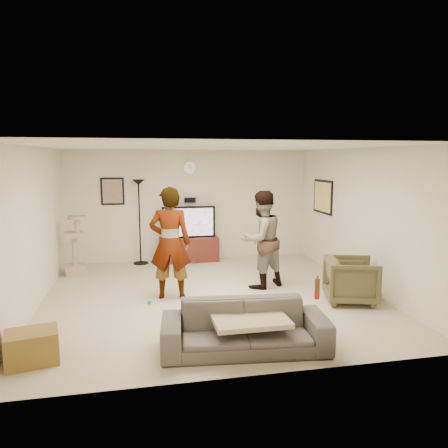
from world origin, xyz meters
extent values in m
cube|color=#BCB290|center=(0.00, 0.00, -0.01)|extent=(5.50, 5.50, 0.02)
cube|color=silver|center=(0.00, 0.00, 2.51)|extent=(5.50, 5.50, 0.02)
cube|color=beige|center=(0.00, 2.75, 1.25)|extent=(5.50, 0.04, 2.50)
cube|color=beige|center=(0.00, -2.75, 1.25)|extent=(5.50, 0.04, 2.50)
cube|color=beige|center=(-2.75, 0.00, 1.25)|extent=(0.04, 5.50, 2.50)
cube|color=beige|center=(2.75, 0.00, 1.25)|extent=(0.04, 5.50, 2.50)
cylinder|color=white|center=(0.00, 2.72, 2.10)|extent=(0.26, 0.04, 0.26)
cube|color=black|center=(0.00, 2.69, 1.38)|extent=(0.25, 0.10, 0.10)
cube|color=#836D5A|center=(-1.70, 2.73, 1.60)|extent=(0.42, 0.03, 0.52)
cube|color=#DBCA5F|center=(2.73, 1.60, 1.50)|extent=(0.03, 0.78, 0.62)
cube|color=#471A14|center=(-0.06, 2.50, 0.28)|extent=(1.32, 0.45, 0.55)
cube|color=#B7B7B9|center=(-0.18, 2.11, 0.04)|extent=(0.40, 0.30, 0.07)
cube|color=black|center=(-0.06, 2.50, 0.90)|extent=(1.19, 0.08, 0.70)
cube|color=#4AB0CF|center=(-0.06, 2.46, 0.90)|extent=(1.09, 0.01, 0.62)
cylinder|color=black|center=(-1.14, 2.50, 0.93)|extent=(0.32, 0.32, 1.86)
cube|color=tan|center=(-2.43, 1.86, 0.60)|extent=(0.44, 0.44, 1.20)
imported|color=#A8A7B4|center=(-0.66, 0.04, 0.93)|extent=(0.74, 0.54, 1.87)
imported|color=navy|center=(0.99, 0.32, 0.88)|extent=(1.05, 0.95, 1.75)
imported|color=#4C4741|center=(0.06, -2.12, 0.29)|extent=(2.08, 0.99, 0.59)
cube|color=tan|center=(0.11, -2.12, 0.40)|extent=(0.90, 0.70, 0.06)
cylinder|color=#552C12|center=(0.98, -2.12, 0.71)|extent=(0.06, 0.06, 0.25)
imported|color=#4A452B|center=(2.18, -0.76, 0.36)|extent=(0.98, 0.97, 0.72)
cube|color=brown|center=(-2.40, -1.96, 0.19)|extent=(0.64, 0.53, 0.38)
sphere|color=#0394B1|center=(-1.03, -0.23, 0.03)|extent=(0.06, 0.06, 0.06)
camera|label=1|loc=(-1.17, -6.86, 2.32)|focal=34.04mm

